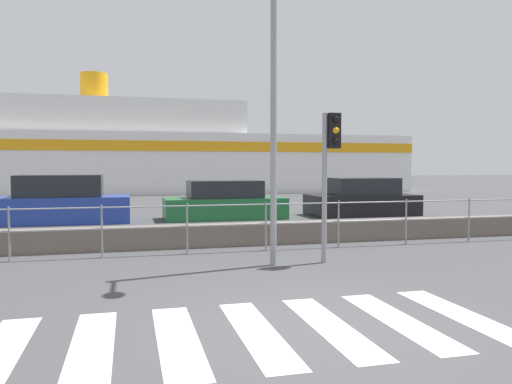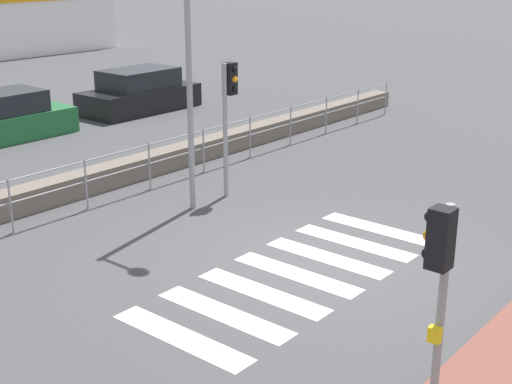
{
  "view_description": "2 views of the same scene",
  "coord_description": "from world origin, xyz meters",
  "px_view_note": "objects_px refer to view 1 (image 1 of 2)",
  "views": [
    {
      "loc": [
        -2.09,
        -5.43,
        1.91
      ],
      "look_at": [
        -0.19,
        2.0,
        1.5
      ],
      "focal_mm": 35.0,
      "sensor_mm": 36.0,
      "label": 1
    },
    {
      "loc": [
        -9.48,
        -6.4,
        5.03
      ],
      "look_at": [
        -0.55,
        1.0,
        1.2
      ],
      "focal_mm": 50.0,
      "sensor_mm": 36.0,
      "label": 2
    }
  ],
  "objects_px": {
    "parked_car_black": "(362,199)",
    "streetlamp": "(277,59)",
    "parked_car_blue": "(60,203)",
    "traffic_light_far": "(330,153)",
    "parked_car_green": "(225,202)",
    "ferry_boat": "(147,155)"
  },
  "relations": [
    {
      "from": "parked_car_black",
      "to": "streetlamp",
      "type": "bearing_deg",
      "value": -124.82
    },
    {
      "from": "parked_car_blue",
      "to": "parked_car_black",
      "type": "relative_size",
      "value": 1.08
    },
    {
      "from": "parked_car_blue",
      "to": "traffic_light_far",
      "type": "bearing_deg",
      "value": -54.62
    },
    {
      "from": "traffic_light_far",
      "to": "streetlamp",
      "type": "height_order",
      "value": "streetlamp"
    },
    {
      "from": "traffic_light_far",
      "to": "parked_car_black",
      "type": "relative_size",
      "value": 0.71
    },
    {
      "from": "streetlamp",
      "to": "parked_car_black",
      "type": "xyz_separation_m",
      "value": [
        6.02,
        8.65,
        -3.25
      ]
    },
    {
      "from": "streetlamp",
      "to": "parked_car_green",
      "type": "xyz_separation_m",
      "value": [
        0.65,
        8.65,
        -3.28
      ]
    },
    {
      "from": "ferry_boat",
      "to": "parked_car_black",
      "type": "height_order",
      "value": "ferry_boat"
    },
    {
      "from": "parked_car_blue",
      "to": "parked_car_green",
      "type": "bearing_deg",
      "value": 0.0
    },
    {
      "from": "traffic_light_far",
      "to": "streetlamp",
      "type": "distance_m",
      "value": 2.07
    },
    {
      "from": "traffic_light_far",
      "to": "parked_car_green",
      "type": "xyz_separation_m",
      "value": [
        -0.49,
        8.46,
        -1.56
      ]
    },
    {
      "from": "parked_car_green",
      "to": "parked_car_black",
      "type": "relative_size",
      "value": 1.04
    },
    {
      "from": "streetlamp",
      "to": "parked_car_blue",
      "type": "relative_size",
      "value": 1.4
    },
    {
      "from": "parked_car_black",
      "to": "traffic_light_far",
      "type": "bearing_deg",
      "value": -119.98
    },
    {
      "from": "streetlamp",
      "to": "ferry_boat",
      "type": "bearing_deg",
      "value": 93.1
    },
    {
      "from": "traffic_light_far",
      "to": "ferry_boat",
      "type": "xyz_separation_m",
      "value": [
        -2.57,
        26.33,
        0.52
      ]
    },
    {
      "from": "traffic_light_far",
      "to": "streetlamp",
      "type": "bearing_deg",
      "value": -170.41
    },
    {
      "from": "streetlamp",
      "to": "parked_car_black",
      "type": "relative_size",
      "value": 1.51
    },
    {
      "from": "traffic_light_far",
      "to": "parked_car_blue",
      "type": "height_order",
      "value": "traffic_light_far"
    },
    {
      "from": "traffic_light_far",
      "to": "parked_car_blue",
      "type": "bearing_deg",
      "value": 125.38
    },
    {
      "from": "traffic_light_far",
      "to": "parked_car_green",
      "type": "bearing_deg",
      "value": 93.29
    },
    {
      "from": "streetlamp",
      "to": "parked_car_blue",
      "type": "xyz_separation_m",
      "value": [
        -4.87,
        8.65,
        -3.18
      ]
    }
  ]
}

